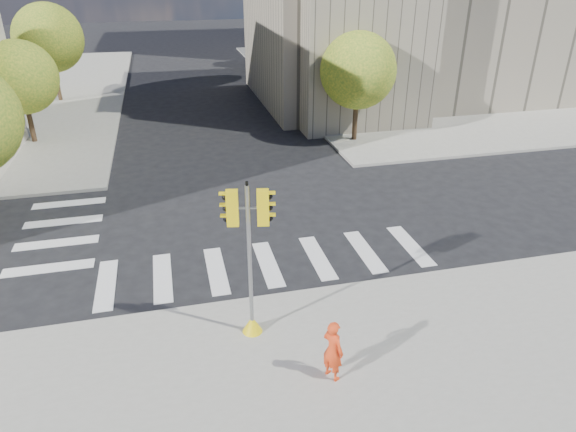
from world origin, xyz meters
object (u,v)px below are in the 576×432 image
object	(u,v)px
lamp_near	(343,49)
traffic_signal	(250,273)
lamp_far	(289,24)
photographer	(333,350)

from	to	relation	value
lamp_near	traffic_signal	bearing A→B (deg)	-115.34
lamp_far	traffic_signal	bearing A→B (deg)	-105.45
lamp_far	photographer	bearing A→B (deg)	-102.09
traffic_signal	lamp_near	bearing A→B (deg)	75.92
lamp_far	traffic_signal	distance (m)	34.97
lamp_near	lamp_far	xyz separation A→B (m)	(0.00, 14.00, 0.00)
lamp_far	traffic_signal	size ratio (longest dim) A/B	1.78
lamp_near	photographer	xyz separation A→B (m)	(-7.67, -21.81, -3.59)
lamp_near	traffic_signal	size ratio (longest dim) A/B	1.78
photographer	lamp_near	bearing A→B (deg)	-49.12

